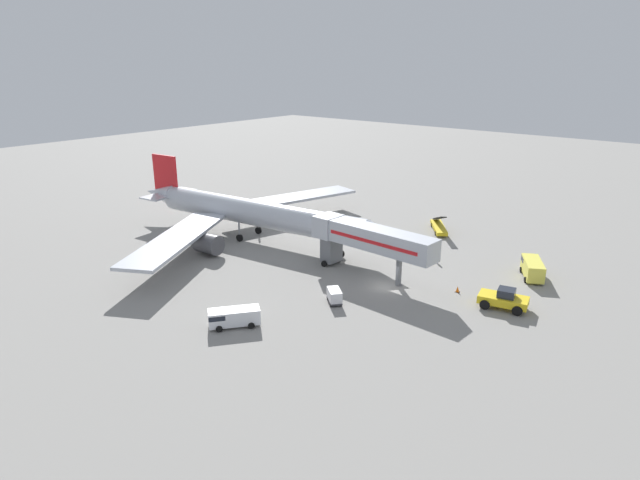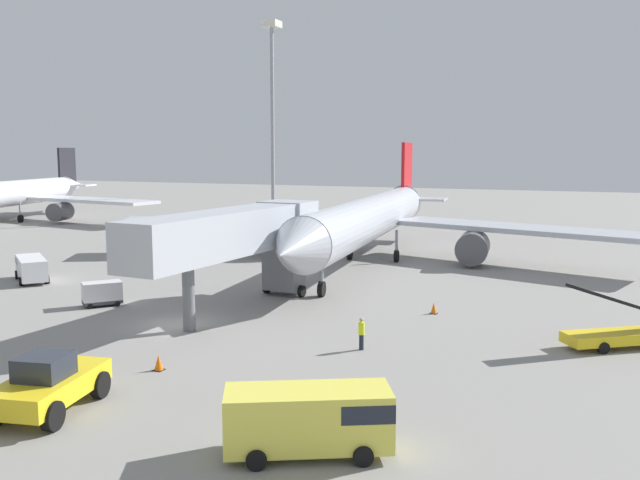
{
  "view_description": "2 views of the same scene",
  "coord_description": "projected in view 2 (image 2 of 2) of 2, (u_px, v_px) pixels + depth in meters",
  "views": [
    {
      "loc": [
        -51.48,
        -31.8,
        26.06
      ],
      "look_at": [
        5.23,
        14.51,
        1.56
      ],
      "focal_mm": 30.45,
      "sensor_mm": 36.0,
      "label": 1
    },
    {
      "loc": [
        23.11,
        -32.2,
        10.11
      ],
      "look_at": [
        2.21,
        15.99,
        3.2
      ],
      "focal_mm": 38.03,
      "sensor_mm": 36.0,
      "label": 2
    }
  ],
  "objects": [
    {
      "name": "apron_light_mast",
      "position": [
        272.0,
        85.0,
        101.96
      ],
      "size": [
        2.4,
        2.4,
        29.37
      ],
      "color": "#93969B",
      "rests_on": "ground"
    },
    {
      "name": "jet_bridge",
      "position": [
        239.0,
        236.0,
        42.33
      ],
      "size": [
        4.23,
        17.61,
        6.61
      ],
      "color": "#B2B7C1",
      "rests_on": "ground"
    },
    {
      "name": "airplane_at_gate",
      "position": [
        372.0,
        219.0,
        61.93
      ],
      "size": [
        50.16,
        47.4,
        11.08
      ],
      "color": "#B7BCC6",
      "rests_on": "ground"
    },
    {
      "name": "safety_cone_alpha",
      "position": [
        434.0,
        308.0,
        42.36
      ],
      "size": [
        0.46,
        0.46,
        0.69
      ],
      "color": "black",
      "rests_on": "ground"
    },
    {
      "name": "baggage_cart_rear_right",
      "position": [
        102.0,
        293.0,
        44.44
      ],
      "size": [
        2.6,
        2.73,
        1.59
      ],
      "color": "#38383D",
      "rests_on": "ground"
    },
    {
      "name": "pushback_tug",
      "position": [
        48.0,
        384.0,
        26.38
      ],
      "size": [
        3.68,
        5.63,
        2.32
      ],
      "color": "yellow",
      "rests_on": "ground"
    },
    {
      "name": "safety_cone_bravo",
      "position": [
        159.0,
        363.0,
        31.41
      ],
      "size": [
        0.48,
        0.48,
        0.73
      ],
      "color": "black",
      "rests_on": "ground"
    },
    {
      "name": "airplane_background",
      "position": [
        4.0,
        195.0,
        95.97
      ],
      "size": [
        45.73,
        44.87,
        10.65
      ],
      "color": "silver",
      "rests_on": "ground"
    },
    {
      "name": "service_van_rear_left",
      "position": [
        313.0,
        417.0,
        22.6
      ],
      "size": [
        5.85,
        4.42,
        2.24
      ],
      "color": "#E5DB4C",
      "rests_on": "ground"
    },
    {
      "name": "service_van_near_left",
      "position": [
        31.0,
        267.0,
        52.95
      ],
      "size": [
        5.26,
        4.65,
        1.87
      ],
      "color": "white",
      "rests_on": "ground"
    },
    {
      "name": "ground_plane",
      "position": [
        177.0,
        325.0,
        39.72
      ],
      "size": [
        300.0,
        300.0,
        0.0
      ],
      "primitive_type": "plane",
      "color": "gray"
    },
    {
      "name": "belt_loader_truck",
      "position": [
        632.0,
        332.0,
        35.17
      ],
      "size": [
        7.01,
        5.74,
        3.44
      ],
      "color": "yellow",
      "rests_on": "ground"
    },
    {
      "name": "ground_crew_worker_foreground",
      "position": [
        361.0,
        333.0,
        34.59
      ],
      "size": [
        0.45,
        0.45,
        1.67
      ],
      "color": "#1E2333",
      "rests_on": "ground"
    }
  ]
}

